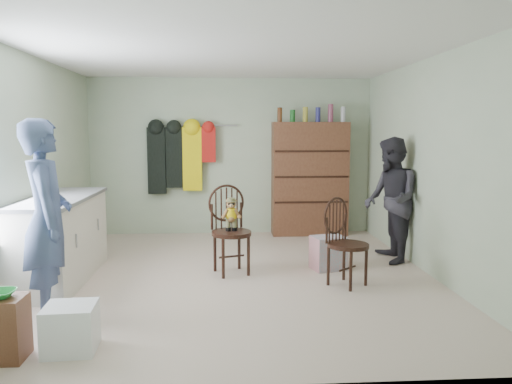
{
  "coord_description": "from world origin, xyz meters",
  "views": [
    {
      "loc": [
        -0.13,
        -5.58,
        1.65
      ],
      "look_at": [
        0.25,
        0.2,
        0.95
      ],
      "focal_mm": 35.0,
      "sensor_mm": 36.0,
      "label": 1
    }
  ],
  "objects": [
    {
      "name": "stool",
      "position": [
        -1.74,
        -2.0,
        0.23
      ],
      "size": [
        0.33,
        0.28,
        0.47
      ],
      "primitive_type": "cube",
      "color": "brown",
      "rests_on": "ground"
    },
    {
      "name": "dresser",
      "position": [
        1.25,
        2.3,
        0.91
      ],
      "size": [
        1.2,
        0.39,
        2.08
      ],
      "color": "brown",
      "rests_on": "ground"
    },
    {
      "name": "chair_front",
      "position": [
        -0.06,
        0.17,
        0.59
      ],
      "size": [
        0.58,
        0.58,
        1.03
      ],
      "rotation": [
        0.0,
        0.0,
        0.31
      ],
      "color": "#391D14",
      "rests_on": "ground"
    },
    {
      "name": "coat_rack",
      "position": [
        -0.83,
        2.38,
        1.25
      ],
      "size": [
        1.42,
        0.12,
        1.09
      ],
      "color": "#99999E",
      "rests_on": "ground"
    },
    {
      "name": "chair_far",
      "position": [
        1.16,
        -0.38,
        0.51
      ],
      "size": [
        0.59,
        0.59,
        0.95
      ],
      "rotation": [
        0.0,
        0.0,
        0.7
      ],
      "color": "#391D14",
      "rests_on": "ground"
    },
    {
      "name": "person_left",
      "position": [
        -1.69,
        -1.14,
        0.88
      ],
      "size": [
        0.61,
        0.75,
        1.77
      ],
      "primitive_type": "imported",
      "rotation": [
        0.0,
        0.0,
        1.9
      ],
      "color": "#42527A",
      "rests_on": "ground"
    },
    {
      "name": "person_right",
      "position": [
        1.98,
        0.53,
        0.8
      ],
      "size": [
        0.63,
        0.8,
        1.59
      ],
      "primitive_type": "imported",
      "rotation": [
        0.0,
        0.0,
        -1.61
      ],
      "color": "#2D2B33",
      "rests_on": "ground"
    },
    {
      "name": "room_walls",
      "position": [
        0.0,
        0.53,
        1.58
      ],
      "size": [
        5.0,
        5.0,
        5.0
      ],
      "color": "#B6C4A4",
      "rests_on": "ground"
    },
    {
      "name": "plastic_tub",
      "position": [
        -1.29,
        -1.88,
        0.18
      ],
      "size": [
        0.39,
        0.37,
        0.36
      ],
      "primitive_type": "cube",
      "rotation": [
        0.0,
        0.0,
        0.05
      ],
      "color": "white",
      "rests_on": "ground"
    },
    {
      "name": "bowl",
      "position": [
        -1.74,
        -2.0,
        0.49
      ],
      "size": [
        0.22,
        0.22,
        0.05
      ],
      "primitive_type": "imported",
      "color": "green",
      "rests_on": "stool"
    },
    {
      "name": "ground_plane",
      "position": [
        0.0,
        0.0,
        0.0
      ],
      "size": [
        5.0,
        5.0,
        0.0
      ],
      "primitive_type": "plane",
      "color": "beige",
      "rests_on": "ground"
    },
    {
      "name": "counter",
      "position": [
        -1.95,
        0.0,
        0.47
      ],
      "size": [
        0.64,
        1.86,
        0.94
      ],
      "color": "silver",
      "rests_on": "ground"
    },
    {
      "name": "striped_bag",
      "position": [
        1.13,
        0.23,
        0.2
      ],
      "size": [
        0.44,
        0.38,
        0.4
      ],
      "primitive_type": "cube",
      "rotation": [
        0.0,
        0.0,
        0.26
      ],
      "color": "#E57276",
      "rests_on": "ground"
    }
  ]
}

